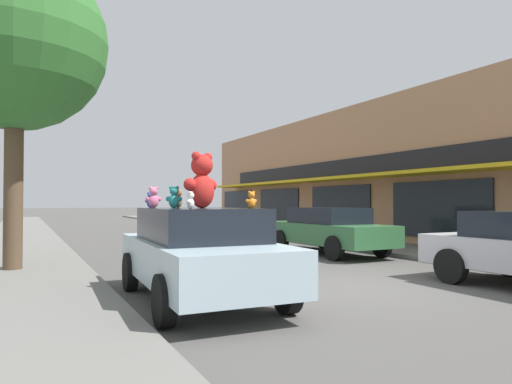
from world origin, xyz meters
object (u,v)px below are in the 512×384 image
plush_art_car (200,251)px  teddy_bear_orange (251,200)px  street_tree (15,42)px  teddy_bear_giant (202,181)px  teddy_bear_brown (178,199)px  parked_car_far_center (328,229)px  teddy_bear_white (191,201)px  teddy_bear_teal (174,197)px  teddy_bear_pink (154,198)px  teddy_bear_blue (151,200)px

plush_art_car → teddy_bear_orange: size_ratio=15.76×
teddy_bear_orange → street_tree: size_ratio=0.04×
teddy_bear_giant → teddy_bear_brown: bearing=-94.2°
parked_car_far_center → teddy_bear_orange: bearing=-135.6°
teddy_bear_brown → teddy_bear_white: bearing=13.0°
teddy_bear_giant → teddy_bear_white: size_ratio=3.64×
teddy_bear_giant → street_tree: street_tree is taller
plush_art_car → teddy_bear_orange: bearing=-37.6°
teddy_bear_orange → teddy_bear_white: (-1.17, -0.38, -0.01)m
teddy_bear_giant → teddy_bear_orange: (0.66, -0.55, -0.32)m
plush_art_car → street_tree: bearing=124.6°
teddy_bear_brown → teddy_bear_teal: teddy_bear_teal is taller
teddy_bear_pink → teddy_bear_white: (0.12, -1.63, -0.06)m
teddy_bear_pink → parked_car_far_center: bearing=-146.4°
plush_art_car → street_tree: street_tree is taller
teddy_bear_blue → teddy_bear_teal: bearing=127.5°
teddy_bear_blue → street_tree: bearing=-30.6°
teddy_bear_orange → parked_car_far_center: teddy_bear_orange is taller
teddy_bear_pink → teddy_bear_white: size_ratio=1.45×
teddy_bear_brown → street_tree: 6.00m
teddy_bear_blue → teddy_bear_pink: bearing=110.0°
plush_art_car → teddy_bear_orange: (0.68, -0.58, 0.86)m
teddy_bear_giant → teddy_bear_teal: teddy_bear_giant is taller
teddy_bear_giant → teddy_bear_pink: size_ratio=2.50×
teddy_bear_giant → teddy_bear_orange: teddy_bear_giant is taller
teddy_bear_orange → street_tree: street_tree is taller
teddy_bear_white → parked_car_far_center: size_ratio=0.05×
teddy_bear_blue → parked_car_far_center: size_ratio=0.06×
teddy_bear_white → teddy_bear_teal: bearing=-148.0°
teddy_bear_pink → teddy_bear_teal: bearing=115.2°
teddy_bear_orange → teddy_bear_teal: teddy_bear_teal is taller
plush_art_car → teddy_bear_blue: bearing=121.4°
teddy_bear_giant → teddy_bear_blue: bearing=-84.0°
parked_car_far_center → teddy_bear_pink: bearing=-149.0°
teddy_bear_orange → teddy_bear_teal: (-1.08, 0.74, 0.04)m
plush_art_car → teddy_bear_brown: 1.09m
teddy_bear_teal → street_tree: bearing=-44.9°
teddy_bear_orange → teddy_bear_blue: size_ratio=0.98×
teddy_bear_pink → street_tree: 5.77m
plush_art_car → teddy_bear_pink: bearing=135.0°
teddy_bear_orange → parked_car_far_center: bearing=-140.0°
teddy_bear_teal → street_tree: street_tree is taller
teddy_bear_brown → teddy_bear_teal: size_ratio=0.92×
teddy_bear_giant → teddy_bear_pink: 0.99m
teddy_bear_teal → plush_art_car: bearing=174.4°
teddy_bear_giant → teddy_bear_orange: size_ratio=3.30×
teddy_bear_white → teddy_bear_blue: bearing=-141.0°
street_tree → teddy_bear_white: bearing=-66.8°
teddy_bear_blue → parked_car_far_center: teddy_bear_blue is taller
teddy_bear_giant → street_tree: (-2.87, 4.60, 3.34)m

